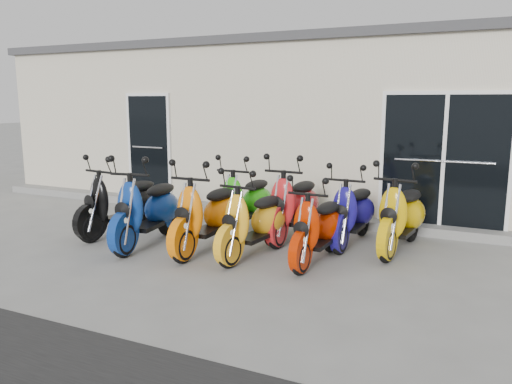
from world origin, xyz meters
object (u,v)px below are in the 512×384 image
(scooter_front_orange_b, at_px, (254,211))
(scooter_back_green, at_px, (246,193))
(scooter_back_red, at_px, (294,195))
(scooter_back_yellow, at_px, (402,205))
(scooter_front_blue, at_px, (147,199))
(scooter_front_orange_a, at_px, (207,204))
(scooter_front_black, at_px, (121,194))
(scooter_back_blue, at_px, (353,203))
(scooter_front_red, at_px, (318,218))

(scooter_front_orange_b, height_order, scooter_back_green, scooter_back_green)
(scooter_back_red, relative_size, scooter_back_yellow, 1.02)
(scooter_front_blue, height_order, scooter_front_orange_b, scooter_front_blue)
(scooter_front_orange_a, height_order, scooter_back_green, scooter_front_orange_a)
(scooter_front_black, xyz_separation_m, scooter_front_orange_a, (1.73, -0.20, 0.02))
(scooter_front_orange_b, bearing_deg, scooter_front_orange_a, -169.96)
(scooter_front_orange_b, xyz_separation_m, scooter_back_blue, (1.10, 1.17, -0.00))
(scooter_back_blue, bearing_deg, scooter_front_orange_a, -143.66)
(scooter_back_green, bearing_deg, scooter_back_red, -0.11)
(scooter_back_green, relative_size, scooter_back_yellow, 0.97)
(scooter_back_green, bearing_deg, scooter_front_orange_b, -56.15)
(scooter_back_green, height_order, scooter_back_yellow, scooter_back_yellow)
(scooter_front_black, distance_m, scooter_back_red, 2.80)
(scooter_front_blue, distance_m, scooter_front_red, 2.60)
(scooter_front_orange_b, xyz_separation_m, scooter_front_red, (0.89, 0.12, -0.03))
(scooter_front_red, height_order, scooter_back_green, scooter_back_green)
(scooter_back_green, bearing_deg, scooter_front_black, -148.16)
(scooter_front_black, xyz_separation_m, scooter_front_red, (3.35, -0.04, -0.05))
(scooter_front_blue, bearing_deg, scooter_back_yellow, 13.73)
(scooter_front_orange_b, height_order, scooter_back_red, scooter_back_red)
(scooter_front_orange_a, bearing_deg, scooter_back_red, 51.35)
(scooter_front_blue, bearing_deg, scooter_back_red, 27.88)
(scooter_front_black, relative_size, scooter_back_red, 0.96)
(scooter_back_yellow, bearing_deg, scooter_back_red, -172.56)
(scooter_front_orange_a, relative_size, scooter_back_green, 1.04)
(scooter_front_black, xyz_separation_m, scooter_back_yellow, (4.28, 0.96, 0.01))
(scooter_back_green, relative_size, scooter_back_blue, 1.03)
(scooter_front_black, bearing_deg, scooter_front_blue, -14.82)
(scooter_front_red, bearing_deg, scooter_back_blue, 82.49)
(scooter_front_orange_b, height_order, scooter_back_yellow, scooter_back_yellow)
(scooter_front_orange_a, distance_m, scooter_back_red, 1.46)
(scooter_back_green, relative_size, scooter_back_red, 0.95)
(scooter_front_red, xyz_separation_m, scooter_back_blue, (0.20, 1.05, 0.03))
(scooter_front_black, xyz_separation_m, scooter_front_orange_b, (2.46, -0.16, -0.03))
(scooter_back_yellow, bearing_deg, scooter_front_red, -125.96)
(scooter_front_blue, relative_size, scooter_front_orange_a, 1.02)
(scooter_front_orange_a, bearing_deg, scooter_back_green, 87.93)
(scooter_back_red, relative_size, scooter_back_blue, 1.08)
(scooter_front_red, xyz_separation_m, scooter_back_yellow, (0.93, 1.00, 0.06))
(scooter_front_orange_a, relative_size, scooter_back_blue, 1.07)
(scooter_front_red, bearing_deg, scooter_front_orange_a, -170.87)
(scooter_back_blue, bearing_deg, scooter_back_red, -172.87)
(scooter_back_yellow, bearing_deg, scooter_front_orange_a, -148.72)
(scooter_back_red, bearing_deg, scooter_front_orange_b, -97.32)
(scooter_front_blue, bearing_deg, scooter_front_black, 150.44)
(scooter_front_orange_a, height_order, scooter_back_blue, scooter_front_orange_a)
(scooter_front_orange_b, height_order, scooter_front_red, scooter_front_orange_b)
(scooter_front_red, bearing_deg, scooter_back_red, 129.63)
(scooter_front_red, bearing_deg, scooter_back_green, 150.62)
(scooter_front_orange_a, distance_m, scooter_back_blue, 2.20)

